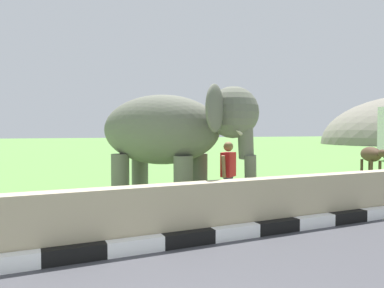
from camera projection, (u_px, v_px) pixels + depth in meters
The scene contains 5 objects.
striped_curb at pixel (41, 259), 4.96m from camera, with size 16.20×0.20×0.24m.
barrier_parapet at pixel (187, 212), 6.19m from camera, with size 28.00×0.36×1.00m, color tan.
elephant at pixel (173, 132), 8.60m from camera, with size 3.78×3.88×2.91m.
person_handler at pixel (228, 172), 8.51m from camera, with size 0.58×0.46×1.66m.
cow_near at pixel (371, 155), 15.68m from camera, with size 1.18×1.89×1.23m.
Camera 1 is at (-0.46, -1.61, 1.89)m, focal length 33.41 mm.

